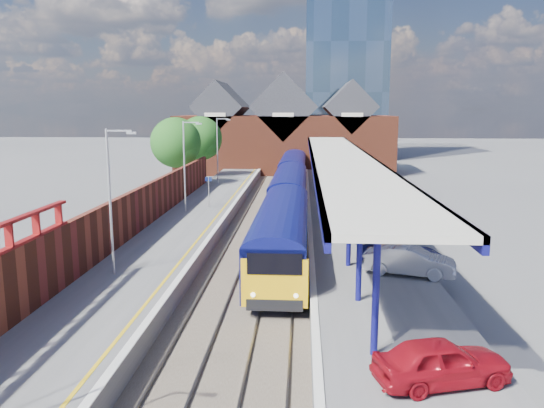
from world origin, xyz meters
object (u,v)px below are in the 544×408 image
(platform_sign, at_px, (209,187))
(parked_car_blue, at_px, (402,254))
(lamp_post_b, at_px, (112,193))
(train, at_px, (292,176))
(parked_car_silver, at_px, (409,260))
(parked_car_dark, at_px, (380,208))
(lamp_post_c, at_px, (186,161))
(lamp_post_d, at_px, (219,146))
(parked_car_red, at_px, (442,361))

(platform_sign, bearing_deg, parked_car_blue, -51.27)
(lamp_post_b, xyz_separation_m, parked_car_blue, (14.09, 2.13, -3.38))
(train, relative_size, lamp_post_b, 9.42)
(train, distance_m, parked_car_silver, 29.73)
(parked_car_silver, xyz_separation_m, parked_car_dark, (0.59, 13.96, -0.01))
(platform_sign, height_order, parked_car_blue, platform_sign)
(train, bearing_deg, lamp_post_c, -119.86)
(train, distance_m, lamp_post_d, 8.68)
(parked_car_red, distance_m, parked_car_silver, 10.45)
(lamp_post_c, height_order, platform_sign, lamp_post_c)
(train, xyz_separation_m, lamp_post_d, (-7.86, 2.32, 2.87))
(platform_sign, distance_m, parked_car_blue, 20.37)
(lamp_post_c, bearing_deg, parked_car_silver, -47.35)
(parked_car_red, height_order, parked_car_blue, parked_car_red)
(platform_sign, bearing_deg, parked_car_red, -67.14)
(lamp_post_d, distance_m, parked_car_silver, 34.57)
(lamp_post_b, bearing_deg, parked_car_dark, 44.71)
(lamp_post_b, distance_m, lamp_post_c, 16.00)
(parked_car_red, xyz_separation_m, parked_car_silver, (1.09, 10.39, 0.03))
(train, xyz_separation_m, lamp_post_b, (-7.86, -29.68, 2.87))
(lamp_post_c, bearing_deg, lamp_post_b, -90.00)
(parked_car_silver, xyz_separation_m, parked_car_blue, (-0.07, 1.50, -0.10))
(parked_car_dark, relative_size, parked_car_blue, 1.10)
(platform_sign, bearing_deg, lamp_post_d, 95.56)
(lamp_post_b, height_order, parked_car_dark, lamp_post_b)
(train, relative_size, parked_car_blue, 15.04)
(lamp_post_c, bearing_deg, parked_car_dark, -5.45)
(parked_car_silver, bearing_deg, parked_car_red, -169.13)
(lamp_post_c, relative_size, parked_car_dark, 1.44)
(lamp_post_b, bearing_deg, lamp_post_c, 90.00)
(lamp_post_d, xyz_separation_m, parked_car_silver, (14.16, -31.37, -3.28))
(parked_car_dark, distance_m, parked_car_blue, 12.48)
(parked_car_red, height_order, parked_car_silver, parked_car_silver)
(lamp_post_b, distance_m, platform_sign, 18.20)
(lamp_post_b, relative_size, parked_car_silver, 1.62)
(lamp_post_d, distance_m, platform_sign, 14.25)
(parked_car_red, bearing_deg, lamp_post_b, 37.48)
(parked_car_silver, height_order, parked_car_dark, parked_car_silver)
(parked_car_red, bearing_deg, lamp_post_d, 1.61)
(lamp_post_b, bearing_deg, parked_car_silver, 2.57)
(platform_sign, xyz_separation_m, parked_car_silver, (12.79, -17.37, -0.98))
(lamp_post_c, bearing_deg, parked_car_blue, -44.55)
(parked_car_silver, distance_m, parked_car_blue, 1.50)
(lamp_post_c, distance_m, platform_sign, 3.34)
(platform_sign, distance_m, parked_car_red, 30.14)
(train, height_order, lamp_post_c, lamp_post_c)
(lamp_post_b, relative_size, lamp_post_d, 1.00)
(lamp_post_c, bearing_deg, parked_car_red, -63.10)
(platform_sign, height_order, parked_car_silver, platform_sign)
(lamp_post_b, height_order, parked_car_red, lamp_post_b)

